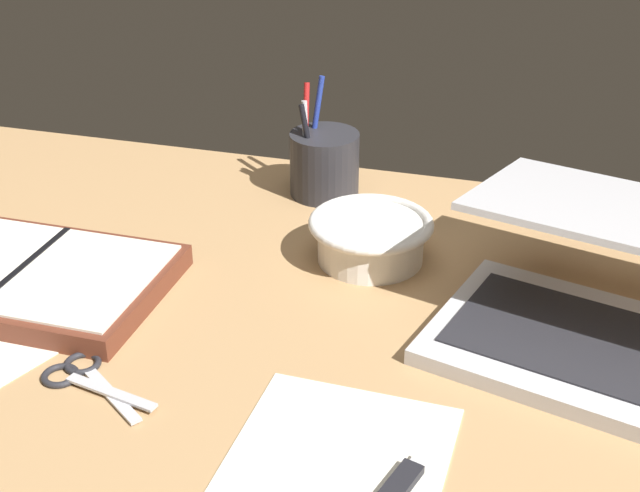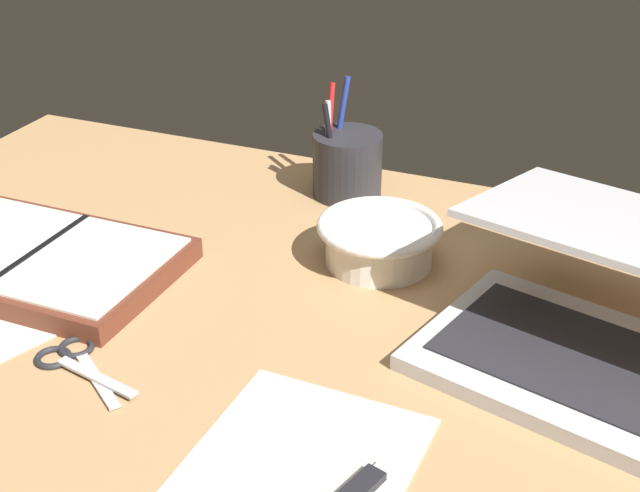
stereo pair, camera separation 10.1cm
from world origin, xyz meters
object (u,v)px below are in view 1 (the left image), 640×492
laptop (608,302)px  scissors (82,376)px  planner (26,277)px  bowl (371,237)px  pen_cup (324,163)px

laptop → scissors: (-50.76, -21.31, -4.81)cm
laptop → planner: bearing=-159.2°
planner → scissors: size_ratio=2.44×
bowl → scissors: (-22.48, -32.22, -2.86)cm
laptop → bowl: size_ratio=2.58×
laptop → scissors: bearing=-142.5°
pen_cup → planner: bearing=-127.3°
pen_cup → scissors: (-11.51, -49.39, -4.41)cm
laptop → pen_cup: bearing=159.1°
bowl → scissors: 39.39cm
bowl → pen_cup: 20.43cm
scissors → planner: bearing=160.9°
laptop → pen_cup: size_ratio=2.40×
pen_cup → laptop: bearing=-35.6°
bowl → scissors: bowl is taller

